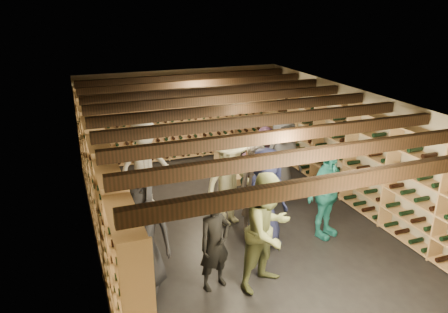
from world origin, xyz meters
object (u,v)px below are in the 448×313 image
(person_1, at_px, (215,244))
(person_7, at_px, (256,188))
(person_4, at_px, (327,193))
(person_6, at_px, (266,198))
(crate_stack_left, at_px, (225,153))
(crate_stack_right, at_px, (261,173))
(person_8, at_px, (257,167))
(person_11, at_px, (265,158))
(person_10, at_px, (257,177))
(person_0, at_px, (140,232))
(person_2, at_px, (268,231))
(crate_loose, at_px, (235,180))
(person_9, at_px, (145,164))
(person_12, at_px, (282,158))
(person_3, at_px, (230,181))

(person_1, bearing_deg, person_7, 28.49)
(person_4, bearing_deg, person_6, 155.24)
(crate_stack_left, height_order, person_6, person_6)
(crate_stack_right, bearing_deg, person_8, -122.61)
(person_4, distance_m, person_11, 2.30)
(person_8, bearing_deg, person_10, -122.40)
(person_1, bearing_deg, person_0, 141.93)
(crate_stack_left, xyz_separation_m, person_4, (0.51, -3.78, 0.43))
(person_1, bearing_deg, person_2, -33.80)
(person_2, bearing_deg, crate_loose, 52.26)
(person_7, relative_size, person_8, 1.15)
(person_2, relative_size, person_9, 0.98)
(crate_stack_right, height_order, person_0, person_0)
(person_1, xyz_separation_m, person_6, (1.22, 0.81, 0.17))
(person_11, bearing_deg, person_12, -71.53)
(person_1, distance_m, person_12, 3.48)
(person_10, bearing_deg, person_7, -136.92)
(crate_loose, height_order, person_4, person_4)
(person_12, bearing_deg, person_2, -125.65)
(person_2, distance_m, person_10, 2.46)
(person_1, distance_m, person_4, 2.51)
(person_2, bearing_deg, person_12, 35.58)
(person_12, bearing_deg, crate_loose, 118.49)
(person_7, relative_size, person_9, 0.93)
(person_1, relative_size, person_8, 0.97)
(person_3, height_order, person_12, person_12)
(person_3, bearing_deg, person_12, 5.92)
(person_2, bearing_deg, person_6, 43.25)
(person_0, distance_m, person_7, 2.52)
(person_6, height_order, person_10, person_6)
(person_6, bearing_deg, person_0, 170.39)
(person_1, bearing_deg, crate_stack_right, 36.62)
(person_2, relative_size, person_8, 1.20)
(person_8, bearing_deg, person_11, 40.52)
(crate_loose, height_order, person_1, person_1)
(person_0, height_order, person_10, person_0)
(person_12, bearing_deg, person_8, 167.30)
(crate_stack_right, bearing_deg, crate_loose, 144.91)
(person_9, xyz_separation_m, person_10, (2.07, -1.04, -0.19))
(crate_stack_right, height_order, crate_loose, crate_stack_right)
(person_4, height_order, person_12, person_12)
(person_7, xyz_separation_m, person_9, (-1.72, 1.75, 0.06))
(crate_loose, height_order, person_9, person_9)
(person_1, height_order, person_7, person_7)
(person_10, bearing_deg, person_6, -129.34)
(person_1, bearing_deg, person_10, 33.67)
(person_1, height_order, person_2, person_2)
(person_9, bearing_deg, person_2, -89.94)
(person_9, height_order, person_12, person_9)
(person_0, bearing_deg, person_9, 98.78)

